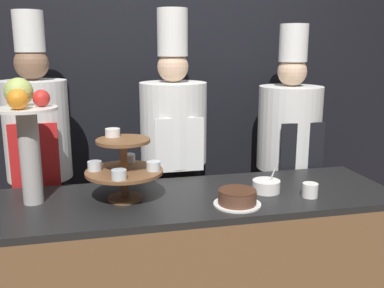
% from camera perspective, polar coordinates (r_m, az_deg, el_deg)
% --- Properties ---
extents(wall_back, '(10.00, 0.06, 2.80)m').
position_cam_1_polar(wall_back, '(3.03, -3.59, 8.72)').
color(wall_back, black).
rests_on(wall_back, ground_plane).
extents(buffet_counter, '(2.09, 0.65, 0.87)m').
position_cam_1_polar(buffet_counter, '(2.40, 0.55, -16.71)').
color(buffet_counter, brown).
rests_on(buffet_counter, ground_plane).
extents(tiered_stand, '(0.38, 0.38, 0.35)m').
position_cam_1_polar(tiered_stand, '(2.14, -9.10, -2.82)').
color(tiered_stand, brown).
rests_on(tiered_stand, buffet_counter).
extents(fruit_pedestal, '(0.29, 0.29, 0.61)m').
position_cam_1_polar(fruit_pedestal, '(2.17, -21.25, 2.35)').
color(fruit_pedestal, '#B2ADA8').
rests_on(fruit_pedestal, buffet_counter).
extents(cake_round, '(0.23, 0.23, 0.08)m').
position_cam_1_polar(cake_round, '(2.09, 6.06, -7.15)').
color(cake_round, white).
rests_on(cake_round, buffet_counter).
extents(cup_white, '(0.08, 0.08, 0.07)m').
position_cam_1_polar(cup_white, '(2.27, 15.46, -5.96)').
color(cup_white, white).
rests_on(cup_white, buffet_counter).
extents(serving_bowl_near, '(0.15, 0.15, 0.16)m').
position_cam_1_polar(serving_bowl_near, '(2.29, 9.87, -5.54)').
color(serving_bowl_near, white).
rests_on(serving_bowl_near, buffet_counter).
extents(chef_left, '(0.37, 0.37, 1.81)m').
position_cam_1_polar(chef_left, '(2.69, -19.73, -1.45)').
color(chef_left, '#28282D').
rests_on(chef_left, ground_plane).
extents(chef_center_left, '(0.41, 0.41, 1.84)m').
position_cam_1_polar(chef_center_left, '(2.71, -2.46, -0.77)').
color(chef_center_left, '#28282D').
rests_on(chef_center_left, ground_plane).
extents(chef_center_right, '(0.42, 0.42, 1.76)m').
position_cam_1_polar(chef_center_right, '(2.96, 12.71, -0.70)').
color(chef_center_right, '#28282D').
rests_on(chef_center_right, ground_plane).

